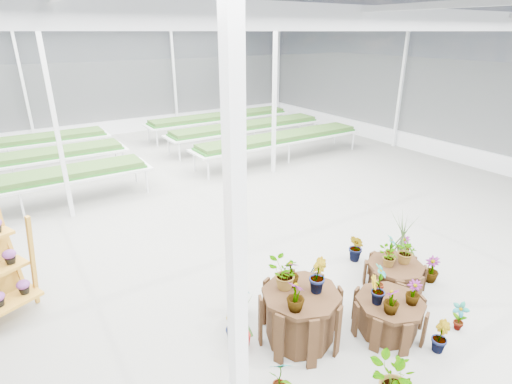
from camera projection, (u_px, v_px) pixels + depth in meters
ground_plane at (266, 252)px, 8.16m from camera, size 24.00×24.00×0.00m
greenhouse_shell at (268, 146)px, 7.32m from camera, size 18.00×24.00×4.50m
steel_frame at (268, 146)px, 7.32m from camera, size 18.00×24.00×4.50m
nursery_benches at (147, 150)px, 13.60m from camera, size 16.00×7.00×0.84m
plinth_tall at (300, 316)px, 5.74m from camera, size 1.53×1.53×0.80m
plinth_mid at (388, 316)px, 5.92m from camera, size 1.36×1.36×0.54m
plinth_low at (394, 275)px, 6.99m from camera, size 1.03×1.03×0.45m
nursery_plants at (353, 289)px, 6.11m from camera, size 4.34×3.05×1.32m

